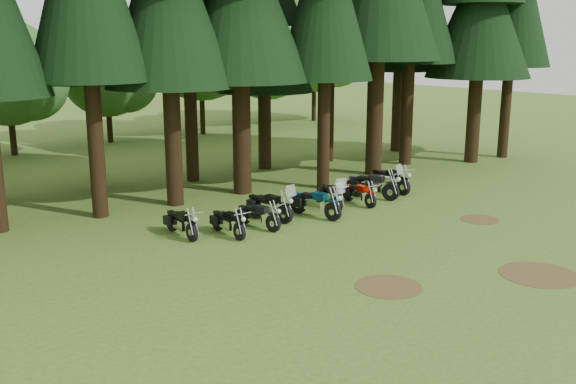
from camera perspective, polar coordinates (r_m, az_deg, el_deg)
name	(u,v)px	position (r m, az deg, el deg)	size (l,w,h in m)	color
ground	(407,247)	(20.89, 10.55, -4.80)	(120.00, 120.00, 0.00)	#3F5F21
pine_back_4	(264,2)	(32.50, -2.19, 16.54)	(4.94, 4.94, 13.78)	black
decid_3	(13,75)	(39.55, -23.27, 9.50)	(6.12, 5.95, 7.65)	black
decid_4	(111,74)	(42.74, -15.43, 10.10)	(5.93, 5.76, 7.41)	black
decid_5	(207,43)	(45.20, -7.22, 12.98)	(8.45, 8.21, 10.56)	black
decid_6	(273,57)	(49.96, -1.38, 11.92)	(7.06, 6.86, 8.82)	black
decid_7	(320,43)	(52.70, 2.86, 13.09)	(8.44, 8.20, 10.55)	black
dirt_patch_0	(388,287)	(17.52, 8.92, -8.30)	(1.80, 1.80, 0.01)	#4C3D1E
dirt_patch_1	(479,220)	(24.60, 16.65, -2.36)	(1.40, 1.40, 0.01)	#4C3D1E
dirt_patch_2	(539,275)	(19.48, 21.44, -6.85)	(2.20, 2.20, 0.01)	#4C3D1E
motorcycle_0	(181,224)	(21.81, -9.46, -2.79)	(0.31, 2.08, 0.84)	black
motorcycle_1	(228,223)	(21.71, -5.35, -2.79)	(0.29, 2.00, 0.81)	black
motorcycle_2	(258,216)	(22.45, -2.70, -2.19)	(0.54, 2.00, 0.82)	black
motorcycle_3	(269,206)	(23.50, -1.69, -1.29)	(0.65, 2.33, 1.46)	black
motorcycle_4	(316,204)	(23.83, 2.47, -1.06)	(0.74, 2.39, 1.50)	black
motorcycle_5	(331,195)	(25.37, 3.86, -0.31)	(0.97, 2.10, 1.35)	black
motorcycle_6	(359,194)	(25.82, 6.35, -0.22)	(0.34, 1.97, 0.80)	black
motorcycle_7	(372,186)	(26.91, 7.50, 0.55)	(1.10, 2.44, 1.56)	black
motorcycle_8	(390,180)	(28.20, 9.03, 1.02)	(0.37, 2.36, 0.96)	black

